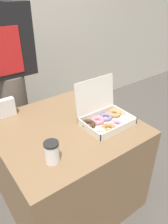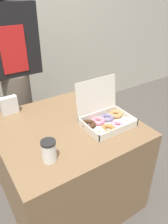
# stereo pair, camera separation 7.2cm
# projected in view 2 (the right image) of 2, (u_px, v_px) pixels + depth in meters

# --- Properties ---
(ground_plane) EXTENTS (14.00, 14.00, 0.00)m
(ground_plane) POSITION_uv_depth(u_px,v_px,m) (70.00, 195.00, 1.92)
(ground_plane) COLOR #4C4742
(table) EXTENTS (0.95, 0.90, 0.74)m
(table) POSITION_uv_depth(u_px,v_px,m) (68.00, 164.00, 1.73)
(table) COLOR brown
(table) RESTS_ON ground_plane
(donut_box) EXTENTS (0.38, 0.28, 0.30)m
(donut_box) POSITION_uv_depth(u_px,v_px,m) (106.00, 119.00, 1.53)
(donut_box) COLOR silver
(donut_box) RESTS_ON table
(coffee_cup) EXTENTS (0.09, 0.09, 0.13)m
(coffee_cup) POSITION_uv_depth(u_px,v_px,m) (49.00, 151.00, 1.20)
(coffee_cup) COLOR white
(coffee_cup) RESTS_ON table
(napkin_holder) EXTENTS (0.12, 0.05, 0.14)m
(napkin_holder) POSITION_uv_depth(u_px,v_px,m) (9.00, 105.00, 1.64)
(napkin_holder) COLOR silver
(napkin_holder) RESTS_ON table
(person_customer) EXTENTS (0.46, 0.25, 1.72)m
(person_customer) POSITION_uv_depth(u_px,v_px,m) (14.00, 73.00, 1.93)
(person_customer) COLOR #665B51
(person_customer) RESTS_ON ground_plane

